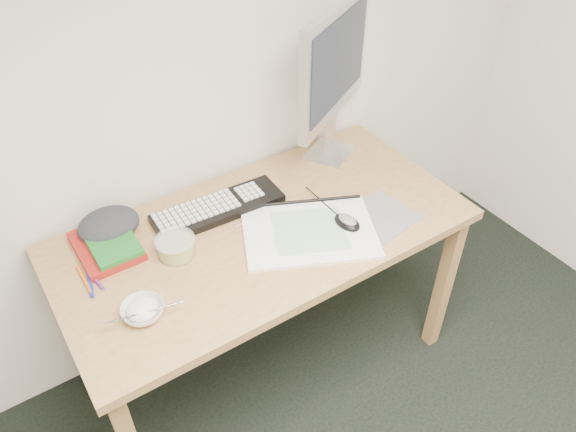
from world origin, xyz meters
The scene contains 18 objects.
desk centered at (0.24, 1.43, 0.67)m, with size 1.40×0.70×0.75m.
mousepad centered at (0.61, 1.26, 0.75)m, with size 0.23×0.21×0.00m, color slate.
sketchpad centered at (0.36, 1.32, 0.76)m, with size 0.44×0.31×0.01m, color white.
keyboard centered at (0.16, 1.59, 0.76)m, with size 0.46×0.15×0.03m, color black.
monitor centered at (0.70, 1.67, 1.12)m, with size 0.46×0.28×0.60m.
mouse centered at (0.48, 1.28, 0.78)m, with size 0.06×0.10×0.04m, color black.
rice_bowl centered at (-0.25, 1.30, 0.77)m, with size 0.12×0.12×0.04m, color white.
chopsticks centered at (-0.25, 1.27, 0.79)m, with size 0.02×0.02×0.21m, color silver.
fruit_tub centered at (-0.06, 1.48, 0.78)m, with size 0.13×0.13×0.06m, color #DCC84D.
book_red centered at (-0.24, 1.62, 0.76)m, with size 0.18×0.25×0.02m, color maroon.
book_green centered at (-0.22, 1.60, 0.78)m, with size 0.14×0.20×0.02m, color #1A6922.
cloth_lump centered at (-0.20, 1.69, 0.79)m, with size 0.17×0.14×0.07m, color #212428.
pencil_pink centered at (0.25, 1.49, 0.75)m, with size 0.01×0.01×0.17m, color pink.
pencil_tan centered at (0.31, 1.48, 0.75)m, with size 0.01×0.01×0.19m, color tan.
pencil_black centered at (0.38, 1.46, 0.75)m, with size 0.01×0.01×0.19m, color black.
marker_blue centered at (-0.33, 1.51, 0.76)m, with size 0.01×0.01×0.13m, color #1B2596.
marker_orange centered at (-0.34, 1.52, 0.76)m, with size 0.01×0.01×0.13m, color #C75D17.
marker_purple centered at (-0.32, 1.52, 0.76)m, with size 0.01×0.01×0.12m, color #67268C.
Camera 1 is at (-0.47, 0.19, 2.02)m, focal length 35.00 mm.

